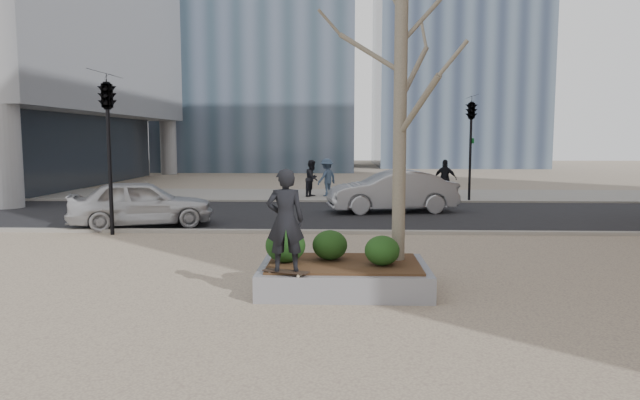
{
  "coord_description": "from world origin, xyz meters",
  "views": [
    {
      "loc": [
        0.93,
        -10.07,
        2.71
      ],
      "look_at": [
        0.5,
        2.0,
        1.4
      ],
      "focal_mm": 32.0,
      "sensor_mm": 36.0,
      "label": 1
    }
  ],
  "objects_px": {
    "skateboard": "(286,273)",
    "planter": "(344,277)",
    "police_car": "(142,203)",
    "skateboarder": "(285,220)"
  },
  "relations": [
    {
      "from": "skateboard",
      "to": "skateboarder",
      "type": "distance_m",
      "value": 0.89
    },
    {
      "from": "planter",
      "to": "skateboard",
      "type": "relative_size",
      "value": 3.85
    },
    {
      "from": "planter",
      "to": "police_car",
      "type": "relative_size",
      "value": 0.71
    },
    {
      "from": "planter",
      "to": "skateboard",
      "type": "height_order",
      "value": "skateboard"
    },
    {
      "from": "skateboard",
      "to": "planter",
      "type": "bearing_deg",
      "value": 59.95
    },
    {
      "from": "skateboard",
      "to": "skateboarder",
      "type": "xyz_separation_m",
      "value": [
        0.0,
        0.0,
        0.89
      ]
    },
    {
      "from": "planter",
      "to": "police_car",
      "type": "bearing_deg",
      "value": 131.22
    },
    {
      "from": "skateboard",
      "to": "police_car",
      "type": "distance_m",
      "value": 9.39
    },
    {
      "from": "skateboarder",
      "to": "police_car",
      "type": "height_order",
      "value": "skateboarder"
    },
    {
      "from": "skateboarder",
      "to": "police_car",
      "type": "distance_m",
      "value": 9.4
    }
  ]
}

